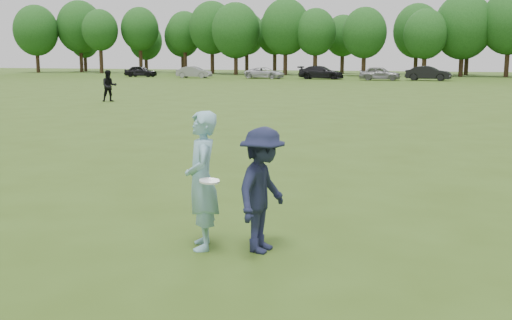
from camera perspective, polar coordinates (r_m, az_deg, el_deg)
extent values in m
plane|color=#354D15|center=(8.26, -7.48, -9.01)|extent=(200.00, 200.00, 0.00)
imported|color=#85BACE|center=(8.29, -5.18, -1.97)|extent=(0.72, 0.83, 1.93)
imported|color=#191D38|center=(8.14, 0.63, -2.88)|extent=(0.76, 1.18, 1.72)
imported|color=black|center=(36.20, -13.82, 6.87)|extent=(1.13, 1.10, 1.83)
imported|color=black|center=(77.80, -10.92, 8.29)|extent=(4.20, 1.90, 1.40)
imported|color=gray|center=(72.99, -5.92, 8.32)|extent=(4.30, 1.78, 1.38)
imported|color=silver|center=(70.82, 0.85, 8.29)|extent=(4.85, 2.53, 1.30)
imported|color=black|center=(69.57, 6.21, 8.28)|extent=(5.19, 2.16, 1.50)
imported|color=gray|center=(67.01, 11.72, 8.08)|extent=(4.46, 1.88, 1.50)
imported|color=black|center=(67.56, 16.10, 7.93)|extent=(4.86, 2.09, 1.56)
cylinder|color=white|center=(7.93, -4.46, -2.02)|extent=(0.27, 0.27, 0.06)
cylinder|color=#332114|center=(101.94, -20.07, 8.85)|extent=(0.56, 0.56, 3.63)
ellipsoid|color=#1A4316|center=(102.01, -20.23, 11.50)|extent=(6.88, 6.88, 7.91)
cylinder|color=#332114|center=(102.14, -16.30, 9.19)|extent=(0.56, 0.56, 4.13)
ellipsoid|color=#1A4316|center=(102.24, -16.45, 12.07)|extent=(7.25, 7.25, 8.34)
cylinder|color=#332114|center=(95.68, -14.53, 9.26)|extent=(0.56, 0.56, 4.18)
ellipsoid|color=#1A4316|center=(95.76, -14.64, 11.89)|extent=(5.42, 5.42, 6.23)
cylinder|color=#332114|center=(96.05, -10.91, 9.42)|extent=(0.56, 0.56, 4.26)
ellipsoid|color=#1A4316|center=(96.14, -11.01, 12.16)|extent=(5.79, 5.79, 6.66)
cylinder|color=#332114|center=(94.21, -6.75, 9.42)|extent=(0.56, 0.56, 3.91)
ellipsoid|color=#1A4316|center=(94.28, -6.81, 12.02)|extent=(5.47, 5.47, 6.29)
cylinder|color=#332114|center=(90.40, -4.18, 9.42)|extent=(0.56, 0.56, 3.83)
ellipsoid|color=#1A4316|center=(90.49, -4.22, 12.45)|extent=(6.75, 6.75, 7.76)
cylinder|color=#332114|center=(85.80, -1.93, 9.22)|extent=(0.56, 0.56, 3.25)
ellipsoid|color=#1A4316|center=(85.87, -1.94, 12.23)|extent=(6.76, 6.76, 7.78)
cylinder|color=#332114|center=(83.88, 2.80, 9.35)|extent=(0.56, 0.56, 3.71)
ellipsoid|color=#1A4316|center=(83.97, 2.83, 12.56)|extent=(6.68, 6.68, 7.68)
cylinder|color=#332114|center=(82.39, 5.65, 9.22)|extent=(0.56, 0.56, 3.46)
ellipsoid|color=#1A4316|center=(82.44, 5.70, 12.04)|extent=(5.49, 5.49, 6.31)
cylinder|color=#332114|center=(80.95, 10.21, 8.99)|extent=(0.56, 0.56, 3.14)
ellipsoid|color=#1A4316|center=(80.99, 10.30, 11.84)|extent=(5.78, 5.78, 6.64)
cylinder|color=#332114|center=(79.83, 15.71, 8.72)|extent=(0.56, 0.56, 3.01)
ellipsoid|color=#1A4316|center=(79.86, 15.84, 11.47)|extent=(5.46, 5.46, 6.28)
cylinder|color=#332114|center=(82.04, 18.95, 8.66)|extent=(0.56, 0.56, 3.23)
ellipsoid|color=#1A4316|center=(82.12, 19.14, 11.94)|extent=(7.29, 7.29, 8.38)
cylinder|color=#332114|center=(82.07, 22.78, 8.61)|extent=(0.56, 0.56, 3.77)
ellipsoid|color=#1A4316|center=(82.17, 23.01, 11.98)|extent=(6.95, 6.95, 8.00)
cylinder|color=#332114|center=(107.85, -15.94, 8.92)|extent=(0.56, 0.56, 2.97)
ellipsoid|color=#1A4316|center=(107.87, -16.03, 10.80)|extent=(4.85, 4.85, 5.58)
cylinder|color=#332114|center=(102.84, -10.41, 9.03)|extent=(0.56, 0.56, 2.73)
ellipsoid|color=#1A4316|center=(102.86, -10.47, 11.08)|extent=(5.45, 5.45, 6.27)
cylinder|color=#332114|center=(97.90, -6.98, 9.24)|extent=(0.56, 0.56, 3.25)
ellipsoid|color=#1A4316|center=(97.94, -7.03, 11.60)|extent=(5.68, 5.68, 6.53)
cylinder|color=#332114|center=(96.79, -0.88, 9.41)|extent=(0.56, 0.56, 3.62)
ellipsoid|color=#1A4316|center=(96.85, -0.89, 11.94)|extent=(5.80, 5.80, 6.67)
cylinder|color=#332114|center=(92.62, 1.80, 9.38)|extent=(0.56, 0.56, 3.61)
ellipsoid|color=#1A4316|center=(92.67, 1.81, 11.96)|extent=(5.58, 5.58, 6.42)
cylinder|color=#332114|center=(90.59, 8.21, 9.18)|extent=(0.56, 0.56, 3.29)
ellipsoid|color=#1A4316|center=(90.63, 8.27, 11.64)|extent=(5.30, 5.30, 6.09)
cylinder|color=#332114|center=(90.63, 14.96, 8.94)|extent=(0.56, 0.56, 3.28)
ellipsoid|color=#1A4316|center=(90.69, 15.09, 11.79)|extent=(6.78, 6.78, 7.79)
cylinder|color=#332114|center=(88.82, 19.40, 8.65)|extent=(0.56, 0.56, 3.11)
ellipsoid|color=#1A4316|center=(88.85, 19.54, 11.11)|extent=(5.34, 5.34, 6.14)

